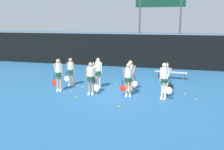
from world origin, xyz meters
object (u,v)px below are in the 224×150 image
at_px(tennis_ball_7, 119,106).
at_px(tennis_ball_4, 67,81).
at_px(tennis_ball_2, 63,80).
at_px(tennis_ball_10, 71,92).
at_px(tennis_ball_0, 185,94).
at_px(scoreboard, 160,6).
at_px(player_6, 130,73).
at_px(tennis_ball_3, 82,87).
at_px(player_0, 58,72).
at_px(bench_courtside, 171,73).
at_px(tennis_ball_9, 134,86).
at_px(player_3, 164,77).
at_px(player_7, 166,75).
at_px(tennis_ball_6, 79,84).
at_px(tennis_ball_8, 116,84).
at_px(tennis_ball_5, 77,97).
at_px(player_1, 91,76).
at_px(player_2, 128,77).
at_px(player_4, 71,69).
at_px(tennis_ball_1, 196,100).
at_px(player_5, 98,71).

bearing_deg(tennis_ball_7, tennis_ball_4, 137.72).
distance_m(tennis_ball_2, tennis_ball_7, 6.14).
bearing_deg(tennis_ball_10, tennis_ball_7, -29.20).
distance_m(tennis_ball_0, tennis_ball_7, 3.96).
distance_m(scoreboard, player_6, 9.58).
distance_m(tennis_ball_3, tennis_ball_7, 3.90).
xyz_separation_m(scoreboard, player_0, (-4.33, -9.82, -3.86)).
xyz_separation_m(bench_courtside, tennis_ball_9, (-1.93, -2.73, -0.35)).
distance_m(player_3, player_7, 1.16).
bearing_deg(tennis_ball_2, tennis_ball_10, -55.53).
height_order(tennis_ball_6, tennis_ball_10, same).
distance_m(tennis_ball_3, tennis_ball_6, 0.74).
relative_size(scoreboard, player_6, 3.77).
bearing_deg(tennis_ball_8, tennis_ball_10, -130.75).
xyz_separation_m(player_6, tennis_ball_5, (-2.27, -2.01, -0.94)).
relative_size(player_6, tennis_ball_9, 23.77).
distance_m(player_1, tennis_ball_7, 2.62).
distance_m(player_6, tennis_ball_3, 2.87).
bearing_deg(player_0, tennis_ball_9, 22.74).
height_order(player_2, tennis_ball_8, player_2).
xyz_separation_m(bench_courtside, tennis_ball_7, (-1.91, -6.47, -0.35)).
relative_size(player_6, tennis_ball_2, 23.50).
xyz_separation_m(player_4, tennis_ball_4, (-0.64, 0.82, -0.92)).
relative_size(player_3, tennis_ball_7, 25.45).
xyz_separation_m(player_1, tennis_ball_6, (-1.40, 1.73, -0.95)).
xyz_separation_m(tennis_ball_2, tennis_ball_4, (0.37, -0.19, -0.00)).
distance_m(bench_courtside, player_0, 7.36).
relative_size(player_7, tennis_ball_0, 23.01).
bearing_deg(tennis_ball_8, bench_courtside, 41.13).
distance_m(player_2, tennis_ball_5, 2.71).
relative_size(scoreboard, player_2, 3.73).
height_order(scoreboard, tennis_ball_1, scoreboard).
distance_m(tennis_ball_2, tennis_ball_3, 2.25).
xyz_separation_m(player_5, tennis_ball_8, (0.79, 0.88, -0.95)).
distance_m(player_2, tennis_ball_1, 3.39).
bearing_deg(player_4, player_5, -0.95).
relative_size(bench_courtside, tennis_ball_8, 30.41).
relative_size(player_2, tennis_ball_4, 25.90).
distance_m(player_6, tennis_ball_5, 3.18).
relative_size(tennis_ball_4, tennis_ball_10, 0.96).
relative_size(tennis_ball_0, tennis_ball_4, 1.08).
relative_size(player_2, tennis_ball_6, 25.27).
bearing_deg(player_2, player_3, -9.38).
bearing_deg(bench_courtside, player_1, -121.87).
xyz_separation_m(player_2, player_3, (1.75, -0.02, 0.09)).
relative_size(tennis_ball_5, tennis_ball_7, 0.94).
bearing_deg(tennis_ball_6, tennis_ball_8, 13.27).
bearing_deg(player_4, scoreboard, 66.27).
height_order(player_4, tennis_ball_10, player_4).
relative_size(tennis_ball_2, tennis_ball_9, 1.01).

